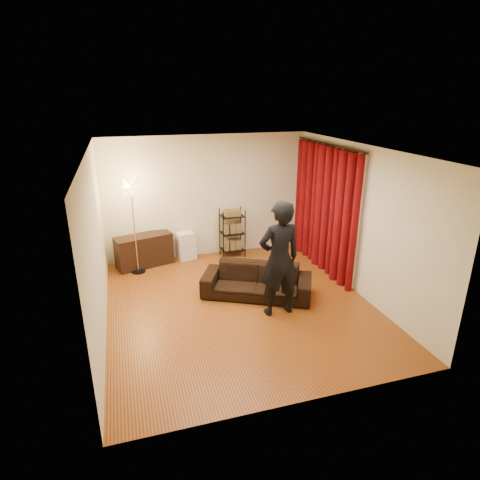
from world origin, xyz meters
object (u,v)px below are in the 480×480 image
object	(u,v)px
person	(279,259)
storage_boxes	(186,246)
floor_lamp	(134,227)
media_cabinet	(144,250)
wire_shelf	(232,233)
sofa	(257,281)

from	to	relation	value
person	storage_boxes	bearing A→B (deg)	-71.83
person	floor_lamp	distance (m)	3.21
person	media_cabinet	distance (m)	3.40
media_cabinet	wire_shelf	xyz separation A→B (m)	(1.96, -0.00, 0.21)
sofa	storage_boxes	size ratio (longest dim) A/B	3.13
person	wire_shelf	xyz separation A→B (m)	(-0.05, 2.66, -0.43)
wire_shelf	media_cabinet	bearing A→B (deg)	169.91
storage_boxes	media_cabinet	bearing A→B (deg)	-174.73
sofa	floor_lamp	distance (m)	2.73
person	storage_boxes	distance (m)	3.03
sofa	storage_boxes	world-z (taller)	storage_boxes
storage_boxes	floor_lamp	size ratio (longest dim) A/B	0.32
wire_shelf	floor_lamp	xyz separation A→B (m)	(-2.12, -0.30, 0.43)
person	media_cabinet	xyz separation A→B (m)	(-2.01, 2.66, -0.64)
floor_lamp	person	bearing A→B (deg)	-47.28
storage_boxes	wire_shelf	world-z (taller)	wire_shelf
storage_boxes	floor_lamp	xyz separation A→B (m)	(-1.09, -0.39, 0.67)
person	media_cabinet	world-z (taller)	person
media_cabinet	floor_lamp	xyz separation A→B (m)	(-0.17, -0.31, 0.64)
storage_boxes	person	bearing A→B (deg)	-68.35
floor_lamp	media_cabinet	bearing A→B (deg)	61.57
sofa	person	world-z (taller)	person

